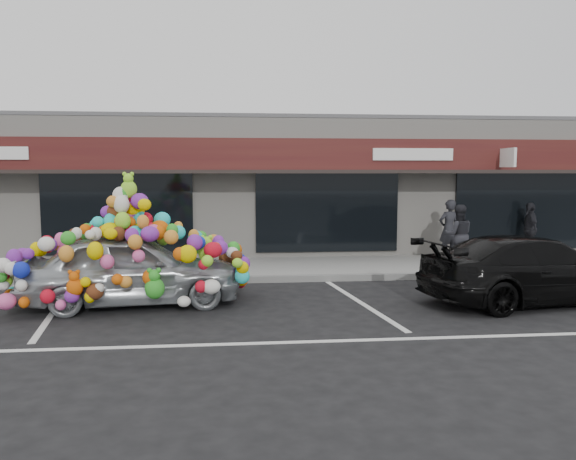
{
  "coord_description": "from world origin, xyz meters",
  "views": [
    {
      "loc": [
        0.22,
        -10.76,
        2.66
      ],
      "look_at": [
        1.44,
        1.4,
        1.38
      ],
      "focal_mm": 35.0,
      "sensor_mm": 36.0,
      "label": 1
    }
  ],
  "objects": [
    {
      "name": "kerb",
      "position": [
        0.0,
        2.5,
        0.07
      ],
      "size": [
        26.0,
        0.18,
        0.16
      ],
      "primitive_type": "cube",
      "color": "slate",
      "rests_on": "ground"
    },
    {
      "name": "ground",
      "position": [
        0.0,
        0.0,
        0.0
      ],
      "size": [
        90.0,
        90.0,
        0.0
      ],
      "primitive_type": "plane",
      "color": "black",
      "rests_on": "ground"
    },
    {
      "name": "lane_line",
      "position": [
        2.0,
        -2.3,
        0.0
      ],
      "size": [
        14.0,
        0.12,
        0.01
      ],
      "primitive_type": "cube",
      "color": "silver",
      "rests_on": "ground"
    },
    {
      "name": "pedestrian_b",
      "position": [
        6.23,
        3.6,
        0.96
      ],
      "size": [
        0.88,
        0.74,
        1.63
      ],
      "primitive_type": "imported",
      "rotation": [
        0.0,
        0.0,
        2.98
      ],
      "color": "black",
      "rests_on": "sidewalk"
    },
    {
      "name": "parking_stripe_left",
      "position": [
        -3.2,
        0.2,
        0.0
      ],
      "size": [
        0.73,
        4.37,
        0.01
      ],
      "primitive_type": "cube",
      "rotation": [
        0.0,
        0.0,
        0.14
      ],
      "color": "silver",
      "rests_on": "ground"
    },
    {
      "name": "parking_stripe_mid",
      "position": [
        2.8,
        0.2,
        0.0
      ],
      "size": [
        0.73,
        4.37,
        0.01
      ],
      "primitive_type": "cube",
      "rotation": [
        0.0,
        0.0,
        0.14
      ],
      "color": "silver",
      "rests_on": "ground"
    },
    {
      "name": "shop_building",
      "position": [
        0.0,
        8.44,
        2.16
      ],
      "size": [
        24.0,
        7.2,
        4.31
      ],
      "color": "beige",
      "rests_on": "ground"
    },
    {
      "name": "pedestrian_a",
      "position": [
        6.38,
        4.65,
        1.0
      ],
      "size": [
        0.69,
        0.52,
        1.71
      ],
      "primitive_type": "imported",
      "rotation": [
        0.0,
        0.0,
        3.34
      ],
      "color": "#232228",
      "rests_on": "sidewalk"
    },
    {
      "name": "pedestrian_c",
      "position": [
        9.01,
        5.0,
        0.95
      ],
      "size": [
        0.98,
        0.52,
        1.59
      ],
      "primitive_type": "imported",
      "rotation": [
        0.0,
        0.0,
        4.56
      ],
      "color": "black",
      "rests_on": "sidewalk"
    },
    {
      "name": "black_sedan",
      "position": [
        6.28,
        -0.11,
        0.68
      ],
      "size": [
        2.69,
        4.97,
        1.37
      ],
      "primitive_type": "imported",
      "rotation": [
        0.0,
        0.0,
        1.74
      ],
      "color": "black",
      "rests_on": "ground"
    },
    {
      "name": "sidewalk",
      "position": [
        0.0,
        4.0,
        0.07
      ],
      "size": [
        26.0,
        3.0,
        0.15
      ],
      "primitive_type": "cube",
      "color": "gray",
      "rests_on": "ground"
    },
    {
      "name": "toy_car",
      "position": [
        -1.77,
        0.48,
        0.9
      ],
      "size": [
        3.09,
        4.73,
        2.65
      ],
      "rotation": [
        0.0,
        0.0,
        1.69
      ],
      "color": "gray",
      "rests_on": "ground"
    }
  ]
}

